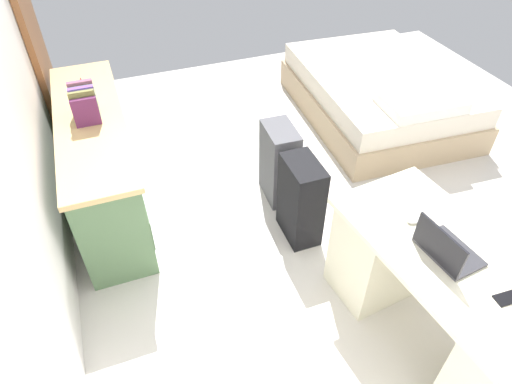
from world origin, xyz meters
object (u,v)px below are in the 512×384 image
(laptop, at_px, (445,249))
(figurine_small, at_px, (82,84))
(computer_mouse, at_px, (415,219))
(desk, at_px, (443,303))
(credenza, at_px, (102,162))
(suitcase_black, at_px, (301,200))
(cell_phone_near_laptop, at_px, (509,298))
(suitcase_spare_grey, at_px, (279,163))
(bed, at_px, (378,95))

(laptop, height_order, figurine_small, laptop)
(computer_mouse, height_order, figurine_small, figurine_small)
(desk, relative_size, credenza, 0.84)
(desk, height_order, suitcase_black, desk)
(laptop, bearing_deg, desk, -142.98)
(desk, height_order, computer_mouse, computer_mouse)
(computer_mouse, xyz_separation_m, cell_phone_near_laptop, (-0.59, -0.11, -0.01))
(credenza, height_order, cell_phone_near_laptop, credenza)
(suitcase_spare_grey, bearing_deg, credenza, 75.74)
(desk, bearing_deg, figurine_small, 34.65)
(laptop, height_order, computer_mouse, laptop)
(suitcase_black, bearing_deg, laptop, -163.22)
(credenza, xyz_separation_m, cell_phone_near_laptop, (-2.21, -1.71, 0.33))
(desk, distance_m, bed, 2.60)
(suitcase_black, relative_size, cell_phone_near_laptop, 4.84)
(cell_phone_near_laptop, bearing_deg, suitcase_black, 20.64)
(desk, height_order, cell_phone_near_laptop, cell_phone_near_laptop)
(credenza, height_order, laptop, laptop)
(credenza, relative_size, laptop, 5.42)
(credenza, relative_size, cell_phone_near_laptop, 13.24)
(suitcase_black, xyz_separation_m, cell_phone_near_laptop, (-1.35, -0.42, 0.40))
(desk, bearing_deg, suitcase_black, 18.02)
(computer_mouse, bearing_deg, suitcase_black, 16.08)
(credenza, relative_size, suitcase_spare_grey, 2.78)
(suitcase_black, distance_m, figurine_small, 1.89)
(desk, bearing_deg, computer_mouse, 7.60)
(bed, bearing_deg, suitcase_spare_grey, 119.23)
(cell_phone_near_laptop, bearing_deg, suitcase_spare_grey, 15.65)
(credenza, distance_m, bed, 2.76)
(suitcase_black, bearing_deg, figurine_small, 45.60)
(suitcase_spare_grey, xyz_separation_m, figurine_small, (0.82, 1.31, 0.53))
(suitcase_spare_grey, bearing_deg, figurine_small, 60.63)
(figurine_small, bearing_deg, computer_mouse, -141.91)
(suitcase_spare_grey, distance_m, computer_mouse, 1.32)
(suitcase_black, bearing_deg, computer_mouse, -157.21)
(desk, bearing_deg, cell_phone_near_laptop, -165.85)
(cell_phone_near_laptop, relative_size, figurine_small, 1.24)
(credenza, relative_size, bed, 0.91)
(bed, relative_size, cell_phone_near_laptop, 14.60)
(computer_mouse, bearing_deg, suitcase_spare_grey, 7.00)
(laptop, bearing_deg, bed, -26.66)
(desk, height_order, laptop, laptop)
(suitcase_black, distance_m, laptop, 1.16)
(bed, xyz_separation_m, suitcase_spare_grey, (-0.79, 1.42, 0.08))
(computer_mouse, bearing_deg, cell_phone_near_laptop, -175.85)
(credenza, distance_m, suitcase_spare_grey, 1.37)
(credenza, bearing_deg, computer_mouse, -135.36)
(desk, bearing_deg, laptop, 37.02)
(bed, distance_m, suitcase_black, 1.91)
(suitcase_black, distance_m, suitcase_spare_grey, 0.46)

